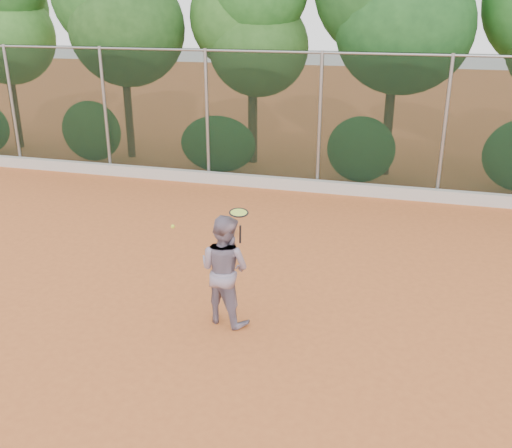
# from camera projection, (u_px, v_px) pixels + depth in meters

# --- Properties ---
(ground) EXTENTS (80.00, 80.00, 0.00)m
(ground) POSITION_uv_depth(u_px,v_px,m) (238.00, 324.00, 8.64)
(ground) COLOR #C8652F
(ground) RESTS_ON ground
(concrete_curb) EXTENTS (24.00, 0.20, 0.30)m
(concrete_curb) POSITION_uv_depth(u_px,v_px,m) (316.00, 186.00, 14.72)
(concrete_curb) COLOR #BAB5AC
(concrete_curb) RESTS_ON ground
(tennis_player) EXTENTS (0.99, 0.87, 1.70)m
(tennis_player) POSITION_uv_depth(u_px,v_px,m) (225.00, 269.00, 8.45)
(tennis_player) COLOR gray
(tennis_player) RESTS_ON ground
(chainlink_fence) EXTENTS (24.09, 0.09, 3.50)m
(chainlink_fence) POSITION_uv_depth(u_px,v_px,m) (320.00, 119.00, 14.27)
(chainlink_fence) COLOR black
(chainlink_fence) RESTS_ON ground
(foliage_backdrop) EXTENTS (23.70, 3.63, 7.55)m
(foliage_backdrop) POSITION_uv_depth(u_px,v_px,m) (316.00, 10.00, 15.28)
(foliage_backdrop) COLOR #402918
(foliage_backdrop) RESTS_ON ground
(tennis_racket) EXTENTS (0.37, 0.37, 0.52)m
(tennis_racket) POSITION_uv_depth(u_px,v_px,m) (239.00, 215.00, 7.98)
(tennis_racket) COLOR black
(tennis_racket) RESTS_ON ground
(tennis_ball_in_flight) EXTENTS (0.06, 0.06, 0.06)m
(tennis_ball_in_flight) POSITION_uv_depth(u_px,v_px,m) (173.00, 226.00, 8.68)
(tennis_ball_in_flight) COLOR #CCDA31
(tennis_ball_in_flight) RESTS_ON ground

